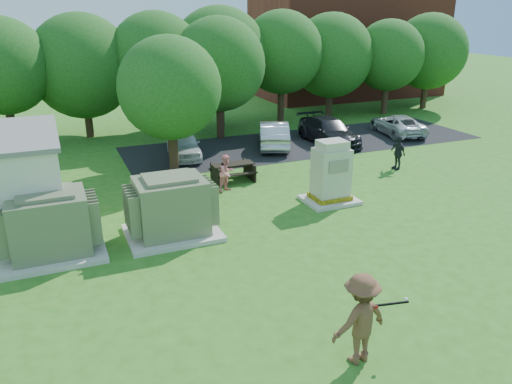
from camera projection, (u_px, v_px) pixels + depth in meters
name	position (u px, v px, depth m)	size (l,w,h in m)	color
ground	(312.00, 283.00, 13.75)	(120.00, 120.00, 0.00)	#2D6619
brick_building	(347.00, 47.00, 42.23)	(15.00, 8.00, 8.00)	maroon
parking_strip	(306.00, 143.00, 27.96)	(20.00, 6.00, 0.01)	#232326
transformer_left	(50.00, 226.00, 14.95)	(3.00, 2.40, 2.07)	beige
transformer_right	(171.00, 208.00, 16.29)	(3.00, 2.40, 2.07)	beige
generator_cabinet	(331.00, 176.00, 19.12)	(2.01, 1.64, 2.45)	beige
picnic_table	(233.00, 170.00, 21.70)	(1.81, 1.36, 0.78)	black
batter	(360.00, 319.00, 10.39)	(1.33, 0.77, 2.06)	brown
person_at_picnic	(227.00, 173.00, 20.34)	(0.75, 0.59, 1.55)	pink
person_walking_right	(398.00, 153.00, 23.16)	(0.93, 0.39, 1.59)	#26272B
car_white	(183.00, 144.00, 25.09)	(1.57, 3.91, 1.33)	silver
car_silver_a	(274.00, 134.00, 26.88)	(1.50, 4.31, 1.42)	#B2B1B6
car_dark	(329.00, 131.00, 27.60)	(1.96, 4.81, 1.40)	black
car_silver_b	(397.00, 125.00, 29.61)	(1.96, 4.24, 1.18)	silver
batting_equipment	(389.00, 304.00, 10.39)	(1.16, 0.36, 0.23)	black
tree_row	(187.00, 62.00, 28.94)	(41.30, 13.30, 7.30)	#47301E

